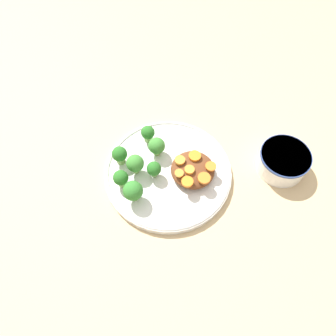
# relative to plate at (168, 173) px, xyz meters

# --- Properties ---
(ground_plane) EXTENTS (4.00, 4.00, 0.00)m
(ground_plane) POSITION_rel_plate_xyz_m (0.00, 0.00, -0.01)
(ground_plane) COLOR tan
(plate) EXTENTS (0.29, 0.29, 0.02)m
(plate) POSITION_rel_plate_xyz_m (0.00, 0.00, 0.00)
(plate) COLOR silver
(plate) RESTS_ON ground_plane
(dip_bowl) EXTENTS (0.11, 0.11, 0.05)m
(dip_bowl) POSITION_rel_plate_xyz_m (0.26, -0.06, 0.02)
(dip_bowl) COLOR white
(dip_bowl) RESTS_ON ground_plane
(stew_mound) EXTENTS (0.10, 0.10, 0.03)m
(stew_mound) POSITION_rel_plate_xyz_m (0.05, -0.02, 0.02)
(stew_mound) COLOR brown
(stew_mound) RESTS_ON plate
(broccoli_floret_0) EXTENTS (0.04, 0.04, 0.06)m
(broccoli_floret_0) POSITION_rel_plate_xyz_m (-0.09, -0.04, 0.04)
(broccoli_floret_0) COLOR #759E51
(broccoli_floret_0) RESTS_ON plate
(broccoli_floret_1) EXTENTS (0.04, 0.04, 0.05)m
(broccoli_floret_1) POSITION_rel_plate_xyz_m (-0.01, 0.05, 0.03)
(broccoli_floret_1) COLOR #759E51
(broccoli_floret_1) RESTS_ON plate
(broccoli_floret_2) EXTENTS (0.04, 0.04, 0.05)m
(broccoli_floret_2) POSITION_rel_plate_xyz_m (-0.07, 0.02, 0.04)
(broccoli_floret_2) COLOR #759E51
(broccoli_floret_2) RESTS_ON plate
(broccoli_floret_3) EXTENTS (0.03, 0.03, 0.05)m
(broccoli_floret_3) POSITION_rel_plate_xyz_m (-0.03, -0.00, 0.03)
(broccoli_floret_3) COLOR #7FA85B
(broccoli_floret_3) RESTS_ON plate
(broccoli_floret_4) EXTENTS (0.03, 0.03, 0.05)m
(broccoli_floret_4) POSITION_rel_plate_xyz_m (-0.09, 0.06, 0.03)
(broccoli_floret_4) COLOR #7FA85B
(broccoli_floret_4) RESTS_ON plate
(broccoli_floret_5) EXTENTS (0.03, 0.03, 0.05)m
(broccoli_floret_5) POSITION_rel_plate_xyz_m (-0.11, 0.00, 0.03)
(broccoli_floret_5) COLOR #7FA85B
(broccoli_floret_5) RESTS_ON plate
(broccoli_floret_6) EXTENTS (0.03, 0.03, 0.05)m
(broccoli_floret_6) POSITION_rel_plate_xyz_m (-0.02, 0.10, 0.03)
(broccoli_floret_6) COLOR #7FA85B
(broccoli_floret_6) RESTS_ON plate
(carrot_slice_0) EXTENTS (0.02, 0.02, 0.01)m
(carrot_slice_0) POSITION_rel_plate_xyz_m (0.04, -0.03, 0.04)
(carrot_slice_0) COLOR orange
(carrot_slice_0) RESTS_ON stew_mound
(carrot_slice_1) EXTENTS (0.03, 0.03, 0.01)m
(carrot_slice_1) POSITION_rel_plate_xyz_m (0.06, -0.00, 0.04)
(carrot_slice_1) COLOR orange
(carrot_slice_1) RESTS_ON stew_mound
(carrot_slice_2) EXTENTS (0.03, 0.03, 0.01)m
(carrot_slice_2) POSITION_rel_plate_xyz_m (0.06, -0.06, 0.04)
(carrot_slice_2) COLOR orange
(carrot_slice_2) RESTS_ON stew_mound
(carrot_slice_3) EXTENTS (0.02, 0.02, 0.01)m
(carrot_slice_3) POSITION_rel_plate_xyz_m (0.03, -0.00, 0.04)
(carrot_slice_3) COLOR orange
(carrot_slice_3) RESTS_ON stew_mound
(carrot_slice_4) EXTENTS (0.03, 0.03, 0.01)m
(carrot_slice_4) POSITION_rel_plate_xyz_m (0.03, -0.06, 0.04)
(carrot_slice_4) COLOR orange
(carrot_slice_4) RESTS_ON stew_mound
(carrot_slice_5) EXTENTS (0.02, 0.02, 0.00)m
(carrot_slice_5) POSITION_rel_plate_xyz_m (0.02, -0.03, 0.04)
(carrot_slice_5) COLOR orange
(carrot_slice_5) RESTS_ON stew_mound
(carrot_slice_6) EXTENTS (0.02, 0.02, 0.00)m
(carrot_slice_6) POSITION_rel_plate_xyz_m (0.09, -0.04, 0.04)
(carrot_slice_6) COLOR orange
(carrot_slice_6) RESTS_ON stew_mound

